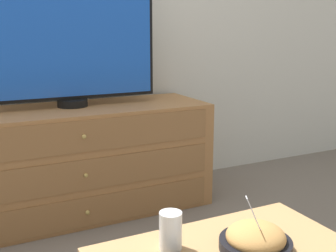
{
  "coord_description": "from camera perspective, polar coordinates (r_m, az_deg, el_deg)",
  "views": [
    {
      "loc": [
        -0.39,
        -2.61,
        1.05
      ],
      "look_at": [
        0.25,
        -1.3,
        0.72
      ],
      "focal_mm": 45.0,
      "sensor_mm": 36.0,
      "label": 1
    }
  ],
  "objects": [
    {
      "name": "tv",
      "position": [
        2.43,
        -13.23,
        11.04
      ],
      "size": [
        1.0,
        0.17,
        0.71
      ],
      "color": "black",
      "rests_on": "dresser"
    },
    {
      "name": "drink_cup",
      "position": [
        1.27,
        0.35,
        -14.29
      ],
      "size": [
        0.07,
        0.07,
        0.11
      ],
      "color": "beige",
      "rests_on": "coffee_table"
    },
    {
      "name": "takeout_bowl",
      "position": [
        1.3,
        11.78,
        -14.82
      ],
      "size": [
        0.21,
        0.21,
        0.18
      ],
      "color": "black",
      "rests_on": "coffee_table"
    },
    {
      "name": "dresser",
      "position": [
        2.49,
        -12.7,
        -4.71
      ],
      "size": [
        1.57,
        0.54,
        0.62
      ],
      "color": "#9E6B3D",
      "rests_on": "ground_plane"
    },
    {
      "name": "ground_plane",
      "position": [
        2.84,
        -16.6,
        -9.41
      ],
      "size": [
        12.0,
        12.0,
        0.0
      ],
      "primitive_type": "plane",
      "color": "#70665B"
    }
  ]
}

